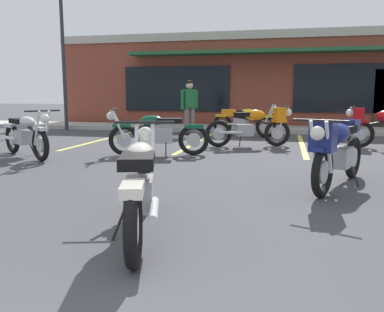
% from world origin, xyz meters
% --- Properties ---
extents(ground_plane, '(80.00, 80.00, 0.00)m').
position_xyz_m(ground_plane, '(0.00, 4.20, 0.00)').
color(ground_plane, '#3D3D42').
extents(sidewalk_kerb, '(22.00, 1.80, 0.14)m').
position_xyz_m(sidewalk_kerb, '(0.00, 13.09, 0.07)').
color(sidewalk_kerb, '#A8A59E').
rests_on(sidewalk_kerb, ground_plane).
extents(brick_storefront_building, '(16.04, 6.15, 3.53)m').
position_xyz_m(brick_storefront_building, '(0.00, 16.88, 1.77)').
color(brick_storefront_building, brown).
rests_on(brick_storefront_building, ground_plane).
extents(painted_stall_lines, '(8.18, 4.80, 0.01)m').
position_xyz_m(painted_stall_lines, '(0.00, 9.49, 0.00)').
color(painted_stall_lines, '#DBCC4C').
rests_on(painted_stall_lines, ground_plane).
extents(motorcycle_foreground_classic, '(0.95, 2.06, 0.98)m').
position_xyz_m(motorcycle_foreground_classic, '(-0.35, 2.42, 0.46)').
color(motorcycle_foreground_classic, black).
rests_on(motorcycle_foreground_classic, ground_plane).
extents(motorcycle_black_cruiser, '(1.84, 1.40, 0.98)m').
position_xyz_m(motorcycle_black_cruiser, '(-4.15, 6.16, 0.46)').
color(motorcycle_black_cruiser, black).
rests_on(motorcycle_black_cruiser, ground_plane).
extents(motorcycle_silver_naked, '(2.07, 0.90, 0.98)m').
position_xyz_m(motorcycle_silver_naked, '(-1.65, 7.00, 0.46)').
color(motorcycle_silver_naked, black).
rests_on(motorcycle_silver_naked, ground_plane).
extents(motorcycle_blue_standard, '(2.04, 0.99, 0.98)m').
position_xyz_m(motorcycle_blue_standard, '(0.15, 8.86, 0.53)').
color(motorcycle_blue_standard, black).
rests_on(motorcycle_blue_standard, ground_plane).
extents(motorcycle_orange_scrambler, '(1.10, 2.00, 0.98)m').
position_xyz_m(motorcycle_orange_scrambler, '(1.61, 4.71, 0.53)').
color(motorcycle_orange_scrambler, black).
rests_on(motorcycle_orange_scrambler, ground_plane).
extents(motorcycle_cream_vintage, '(2.02, 1.04, 0.98)m').
position_xyz_m(motorcycle_cream_vintage, '(-0.29, 11.19, 0.46)').
color(motorcycle_cream_vintage, black).
rests_on(motorcycle_cream_vintage, ground_plane).
extents(person_in_shorts_foreground, '(0.50, 0.49, 1.68)m').
position_xyz_m(person_in_shorts_foreground, '(-1.97, 11.23, 0.95)').
color(person_in_shorts_foreground, black).
rests_on(person_in_shorts_foreground, ground_plane).
extents(parking_lot_lamp_post, '(0.24, 0.76, 4.70)m').
position_xyz_m(parking_lot_lamp_post, '(-6.62, 11.88, 3.07)').
color(parking_lot_lamp_post, '#2D2D33').
rests_on(parking_lot_lamp_post, ground_plane).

